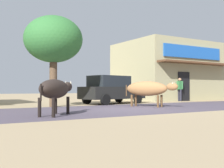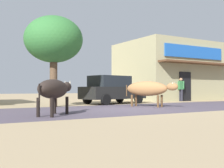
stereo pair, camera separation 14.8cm
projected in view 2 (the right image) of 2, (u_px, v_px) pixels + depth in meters
ground at (125, 109)px, 12.47m from camera, size 80.00×80.00×0.00m
asphalt_road at (125, 109)px, 12.47m from camera, size 72.00×5.69×0.00m
storefront_right_club at (167, 72)px, 23.31m from camera, size 7.22×6.85×4.60m
roadside_tree at (54, 40)px, 13.82m from camera, size 2.86×2.86×4.46m
parked_hatchback_car at (112, 90)px, 16.58m from camera, size 4.24×2.42×1.64m
cow_near_brown at (54, 89)px, 9.47m from camera, size 2.01×2.10×1.21m
cow_far_dark at (148, 89)px, 13.83m from camera, size 1.59×2.63×1.26m
pedestrian_by_shop at (181, 88)px, 19.92m from camera, size 0.42×0.61×1.66m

